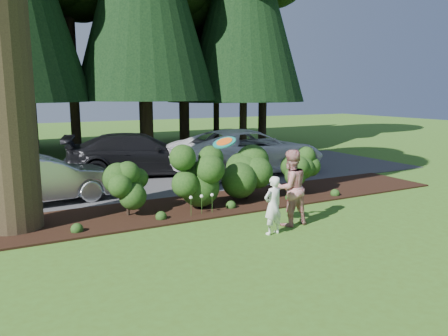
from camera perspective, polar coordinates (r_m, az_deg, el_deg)
name	(u,v)px	position (r m, az deg, el deg)	size (l,w,h in m)	color
ground	(263,242)	(9.48, 5.06, -9.58)	(80.00, 80.00, 0.00)	#41651C
mulch_bed	(198,206)	(12.19, -3.35, -4.97)	(16.00, 2.50, 0.05)	black
driveway	(149,179)	(16.06, -9.75, -1.48)	(22.00, 6.00, 0.03)	#38383A
shrub_row	(225,176)	(12.25, 0.10, -1.12)	(6.53, 1.60, 1.61)	#1B3E13
lily_cluster	(202,197)	(11.21, -2.94, -3.82)	(0.69, 0.09, 0.57)	#1B3E13
car_silver_wagon	(42,179)	(13.36, -22.68, -1.39)	(1.44, 4.14, 1.36)	#BBBBC0
car_white_suv	(248,151)	(16.86, 3.10, 2.20)	(2.85, 6.18, 1.72)	silver
car_dark_suv	(140,154)	(16.84, -10.96, 1.80)	(2.22, 5.47, 1.59)	black
child	(273,205)	(9.81, 6.41, -4.87)	(0.48, 0.32, 1.33)	white
adult	(290,188)	(10.48, 8.64, -2.56)	(0.89, 0.69, 1.82)	#A71620
frisbee	(224,142)	(9.06, 0.05, 3.39)	(0.49, 0.49, 0.27)	#16796B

